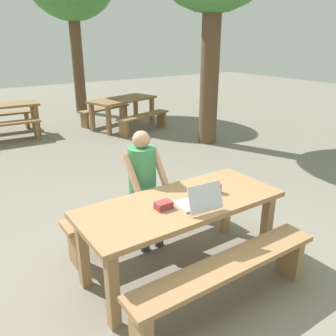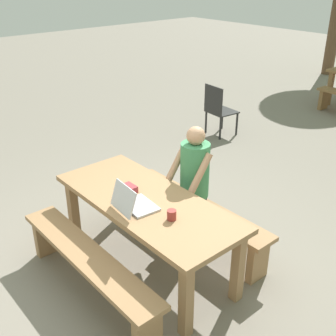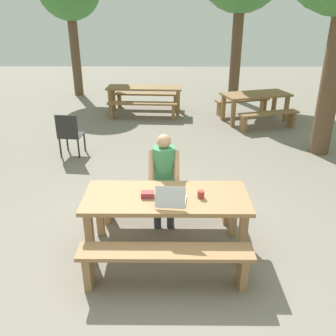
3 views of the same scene
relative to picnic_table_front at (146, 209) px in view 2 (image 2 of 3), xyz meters
name	(u,v)px [view 2 (image 2 of 3)]	position (x,y,z in m)	size (l,w,h in m)	color
ground_plane	(148,265)	(0.00, 0.00, -0.65)	(30.00, 30.00, 0.00)	gray
picnic_table_front	(146,209)	(0.00, 0.00, 0.00)	(1.96, 0.82, 0.76)	#9E754C
bench_near	(88,264)	(0.00, -0.66, -0.30)	(1.87, 0.30, 0.46)	#9E754C
bench_far	(196,212)	(0.00, 0.66, -0.30)	(1.87, 0.30, 0.46)	#9E754C
laptop	(133,203)	(0.06, -0.19, 0.17)	(0.37, 0.36, 0.25)	silver
small_pouch	(129,189)	(-0.22, -0.03, 0.14)	(0.15, 0.10, 0.07)	#993338
coffee_mug	(172,215)	(0.41, -0.04, 0.15)	(0.08, 0.08, 0.09)	#99332D
person_seated	(192,178)	(-0.04, 0.62, 0.11)	(0.41, 0.41, 1.30)	#333847
plastic_chair	(218,109)	(-1.98, 3.11, -0.18)	(0.48, 0.48, 0.89)	#262626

